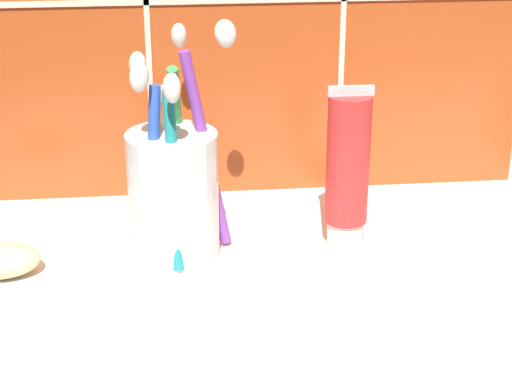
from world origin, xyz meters
TOP-DOWN VIEW (x-y plane):
  - sink_counter at (0.00, 0.00)cm, footprint 70.19×36.55cm
  - toothbrush_cup at (-14.06, 5.35)cm, footprint 9.20×13.54cm
  - toothpaste_tube at (-0.17, 5.22)cm, footprint 3.67×3.50cm

SIDE VIEW (x-z plane):
  - sink_counter at x=0.00cm, z-range 0.00..2.00cm
  - toothbrush_cup at x=-14.06cm, z-range -1.73..17.45cm
  - toothpaste_tube at x=-0.17cm, z-range 1.93..15.78cm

